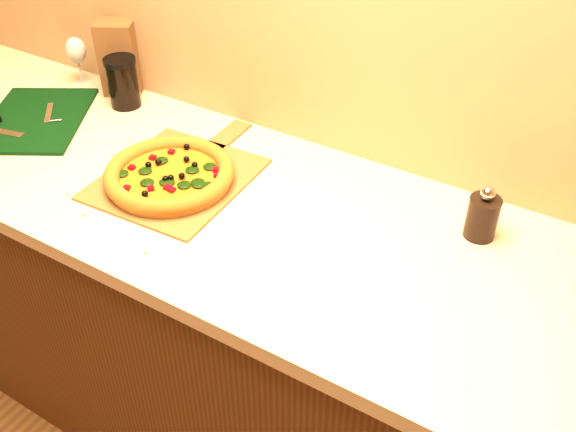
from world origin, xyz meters
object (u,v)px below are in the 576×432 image
(pizza_peel, at_px, (180,176))
(pepper_grinder, at_px, (482,216))
(cutting_board, at_px, (34,119))
(wine_glass, at_px, (76,52))
(dark_jar, at_px, (123,82))
(pizza, at_px, (170,175))

(pizza_peel, relative_size, pepper_grinder, 3.94)
(pepper_grinder, bearing_deg, cutting_board, -172.64)
(wine_glass, relative_size, dark_jar, 1.04)
(pepper_grinder, bearing_deg, wine_glass, 176.56)
(pizza, bearing_deg, dark_jar, 146.40)
(wine_glass, bearing_deg, cutting_board, -77.45)
(cutting_board, relative_size, dark_jar, 3.07)
(wine_glass, bearing_deg, pizza_peel, -22.66)
(pizza_peel, distance_m, dark_jar, 0.43)
(pizza_peel, height_order, cutting_board, cutting_board)
(cutting_board, bearing_deg, pepper_grinder, -23.14)
(pizza_peel, relative_size, pizza, 1.63)
(wine_glass, height_order, dark_jar, wine_glass)
(cutting_board, bearing_deg, pizza, -34.94)
(pizza, relative_size, pepper_grinder, 2.42)
(pizza, distance_m, cutting_board, 0.53)
(pizza, xyz_separation_m, cutting_board, (-0.53, 0.04, -0.02))
(wine_glass, distance_m, dark_jar, 0.21)
(pizza, relative_size, cutting_board, 0.70)
(cutting_board, relative_size, pepper_grinder, 3.47)
(pepper_grinder, relative_size, dark_jar, 0.88)
(pizza_peel, bearing_deg, cutting_board, 176.46)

